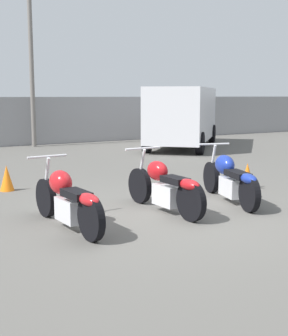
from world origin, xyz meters
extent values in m
plane|color=#5B5954|center=(0.00, 0.00, 0.00)|extent=(60.00, 60.00, 0.00)
cylinder|color=slate|center=(1.20, 10.68, 3.22)|extent=(0.16, 0.16, 6.43)
cylinder|color=black|center=(-1.59, 0.94, 0.29)|extent=(0.14, 0.59, 0.58)
cylinder|color=black|center=(-1.49, -0.51, 0.29)|extent=(0.14, 0.59, 0.58)
cube|color=silver|center=(-1.54, 0.14, 0.26)|extent=(0.24, 0.54, 0.32)
ellipsoid|color=red|center=(-1.55, 0.39, 0.62)|extent=(0.32, 0.48, 0.34)
cube|color=black|center=(-1.52, -0.10, 0.53)|extent=(0.28, 0.54, 0.10)
ellipsoid|color=red|center=(-1.49, -0.46, 0.52)|extent=(0.23, 0.45, 0.16)
cylinder|color=silver|center=(-1.59, 0.84, 0.93)|extent=(0.61, 0.08, 0.04)
cylinder|color=silver|center=(-1.59, 0.89, 0.61)|extent=(0.07, 0.25, 0.62)
cylinder|color=silver|center=(-1.41, 0.01, 0.20)|extent=(0.11, 0.60, 0.07)
cylinder|color=black|center=(0.09, 1.03, 0.30)|extent=(0.12, 0.60, 0.60)
cylinder|color=black|center=(0.15, -0.38, 0.30)|extent=(0.12, 0.60, 0.60)
cube|color=silver|center=(0.12, 0.26, 0.27)|extent=(0.22, 0.52, 0.33)
ellipsoid|color=#AD1419|center=(0.11, 0.50, 0.63)|extent=(0.29, 0.46, 0.32)
cube|color=black|center=(0.13, 0.02, 0.55)|extent=(0.26, 0.49, 0.10)
ellipsoid|color=#AD1419|center=(0.15, -0.33, 0.54)|extent=(0.22, 0.45, 0.16)
cylinder|color=silver|center=(0.09, 0.93, 0.95)|extent=(0.66, 0.06, 0.04)
cylinder|color=silver|center=(0.09, 0.98, 0.62)|extent=(0.06, 0.25, 0.63)
cylinder|color=silver|center=(0.25, 0.12, 0.21)|extent=(0.09, 0.58, 0.07)
cylinder|color=black|center=(1.68, 1.10, 0.29)|extent=(0.25, 0.59, 0.58)
cylinder|color=black|center=(1.26, -0.39, 0.29)|extent=(0.25, 0.59, 0.58)
cube|color=silver|center=(1.45, 0.28, 0.26)|extent=(0.34, 0.59, 0.32)
ellipsoid|color=navy|center=(1.52, 0.53, 0.62)|extent=(0.42, 0.59, 0.34)
cube|color=black|center=(1.38, 0.03, 0.53)|extent=(0.39, 0.64, 0.10)
ellipsoid|color=navy|center=(1.28, -0.34, 0.52)|extent=(0.31, 0.48, 0.16)
cylinder|color=silver|center=(1.66, 1.00, 0.93)|extent=(0.58, 0.19, 0.04)
cylinder|color=silver|center=(1.67, 1.05, 0.61)|extent=(0.11, 0.25, 0.63)
cylinder|color=silver|center=(1.53, 0.10, 0.20)|extent=(0.24, 0.62, 0.07)
cube|color=silver|center=(5.65, 7.78, 1.18)|extent=(4.69, 4.77, 1.81)
cube|color=black|center=(7.34, 9.52, 1.59)|extent=(1.19, 1.15, 0.54)
cylinder|color=black|center=(6.32, 9.69, 0.35)|extent=(0.64, 0.66, 0.70)
cylinder|color=black|center=(7.55, 8.51, 0.35)|extent=(0.64, 0.66, 0.70)
cylinder|color=black|center=(3.76, 7.04, 0.35)|extent=(0.64, 0.66, 0.70)
cylinder|color=black|center=(4.99, 5.86, 0.35)|extent=(0.64, 0.66, 0.70)
cone|color=orange|center=(-1.62, 3.20, 0.25)|extent=(0.27, 0.27, 0.49)
cone|color=orange|center=(2.54, 1.05, 0.25)|extent=(0.29, 0.29, 0.51)
camera|label=1|loc=(-3.77, -5.78, 1.82)|focal=50.00mm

